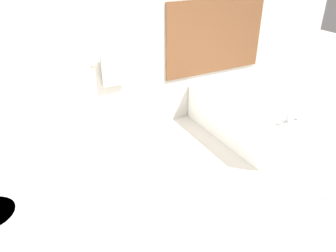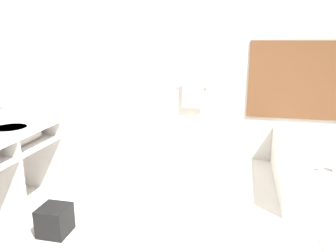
% 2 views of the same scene
% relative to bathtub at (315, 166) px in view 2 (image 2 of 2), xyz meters
% --- Properties ---
extents(ground_plane, '(16.00, 16.00, 0.00)m').
position_rel_bathtub_xyz_m(ground_plane, '(-1.35, -1.34, -0.29)').
color(ground_plane, silver).
rests_on(ground_plane, ground).
extents(wall_back_with_blinds, '(7.40, 0.13, 2.70)m').
position_rel_bathtub_xyz_m(wall_back_with_blinds, '(-1.31, 0.89, 1.05)').
color(wall_back_with_blinds, silver).
rests_on(wall_back_with_blinds, ground_plane).
extents(bathtub, '(0.90, 1.70, 0.65)m').
position_rel_bathtub_xyz_m(bathtub, '(0.00, 0.00, 0.00)').
color(bathtub, white).
rests_on(bathtub, ground_plane).
extents(waste_bin, '(0.27, 0.27, 0.28)m').
position_rel_bathtub_xyz_m(waste_bin, '(-2.60, -1.59, -0.15)').
color(waste_bin, black).
rests_on(waste_bin, ground_plane).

